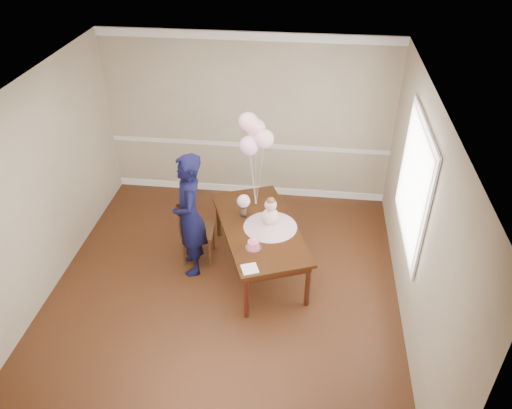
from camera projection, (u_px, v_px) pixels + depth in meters
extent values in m
cube|color=#32180C|center=(224.00, 294.00, 6.50)|extent=(4.50, 5.00, 0.00)
cube|color=silver|center=(214.00, 98.00, 4.99)|extent=(4.50, 5.00, 0.02)
cube|color=tan|center=(248.00, 119.00, 7.80)|extent=(4.50, 0.02, 2.70)
cube|color=tan|center=(158.00, 398.00, 3.69)|extent=(4.50, 0.02, 2.70)
cube|color=tan|center=(34.00, 196.00, 5.97)|extent=(0.02, 5.00, 2.70)
cube|color=tan|center=(419.00, 223.00, 5.52)|extent=(0.02, 5.00, 2.70)
cube|color=silver|center=(248.00, 145.00, 8.05)|extent=(4.50, 0.02, 0.07)
cube|color=white|center=(247.00, 36.00, 7.08)|extent=(4.50, 0.02, 0.12)
cube|color=white|center=(249.00, 189.00, 8.52)|extent=(4.50, 0.02, 0.12)
cube|color=silver|center=(414.00, 184.00, 5.82)|extent=(0.02, 1.66, 1.56)
cube|color=silver|center=(412.00, 184.00, 5.83)|extent=(0.01, 1.50, 1.40)
cube|color=black|center=(259.00, 228.00, 6.57)|extent=(1.55, 2.07, 0.05)
cube|color=black|center=(259.00, 232.00, 6.61)|extent=(1.43, 1.95, 0.09)
cylinder|color=black|center=(246.00, 297.00, 6.00)|extent=(0.08, 0.08, 0.65)
cylinder|color=black|center=(307.00, 285.00, 6.17)|extent=(0.08, 0.08, 0.65)
cylinder|color=black|center=(219.00, 217.00, 7.37)|extent=(0.08, 0.08, 0.65)
cylinder|color=black|center=(269.00, 209.00, 7.54)|extent=(0.08, 0.08, 0.65)
cone|color=#D79EAF|center=(270.00, 224.00, 6.53)|extent=(0.92, 0.92, 0.09)
sphere|color=#FFA1BE|center=(270.00, 216.00, 6.46)|extent=(0.22, 0.22, 0.22)
sphere|color=#DDA798|center=(271.00, 205.00, 6.36)|extent=(0.16, 0.16, 0.16)
sphere|color=brown|center=(271.00, 201.00, 6.33)|extent=(0.11, 0.11, 0.11)
cylinder|color=#B6B6BA|center=(253.00, 248.00, 6.18)|extent=(0.27, 0.27, 0.01)
cylinder|color=#FF507A|center=(253.00, 244.00, 6.16)|extent=(0.18, 0.18, 0.09)
sphere|color=white|center=(253.00, 241.00, 6.12)|extent=(0.03, 0.03, 0.03)
sphere|color=white|center=(255.00, 239.00, 6.14)|extent=(0.03, 0.03, 0.03)
cylinder|color=silver|center=(244.00, 211.00, 6.71)|extent=(0.12, 0.12, 0.15)
sphere|color=silver|center=(244.00, 201.00, 6.62)|extent=(0.18, 0.18, 0.18)
cube|color=white|center=(250.00, 269.00, 5.86)|extent=(0.24, 0.24, 0.01)
cylinder|color=silver|center=(256.00, 204.00, 6.99)|extent=(0.05, 0.05, 0.02)
sphere|color=#FFB4D8|center=(249.00, 146.00, 6.45)|extent=(0.26, 0.26, 0.26)
sphere|color=#FFB4C9|center=(264.00, 139.00, 6.40)|extent=(0.26, 0.26, 0.26)
sphere|color=#E9A5C9|center=(256.00, 129.00, 6.45)|extent=(0.26, 0.26, 0.26)
sphere|color=#FFB4C7|center=(248.00, 122.00, 6.39)|extent=(0.26, 0.26, 0.26)
cylinder|color=white|center=(253.00, 180.00, 6.76)|extent=(0.08, 0.03, 0.78)
cylinder|color=white|center=(260.00, 177.00, 6.73)|extent=(0.11, 0.01, 0.87)
cylinder|color=silver|center=(256.00, 172.00, 6.76)|extent=(0.02, 0.09, 0.96)
cylinder|color=white|center=(252.00, 169.00, 6.73)|extent=(0.11, 0.06, 1.06)
cube|color=#38200F|center=(198.00, 231.00, 6.88)|extent=(0.48, 0.48, 0.05)
cylinder|color=#341E0E|center=(184.00, 252.00, 6.87)|extent=(0.04, 0.04, 0.43)
cylinder|color=#361C0E|center=(210.00, 253.00, 6.85)|extent=(0.04, 0.04, 0.43)
cylinder|color=#35180E|center=(188.00, 236.00, 7.17)|extent=(0.04, 0.04, 0.43)
cylinder|color=#3A140F|center=(213.00, 237.00, 7.16)|extent=(0.04, 0.04, 0.43)
cylinder|color=#3A190F|center=(179.00, 221.00, 6.57)|extent=(0.04, 0.04, 0.57)
cylinder|color=#37170F|center=(184.00, 206.00, 6.87)|extent=(0.04, 0.04, 0.57)
cube|color=#371C0F|center=(182.00, 220.00, 6.79)|extent=(0.06, 0.41, 0.05)
cube|color=#3C2110|center=(181.00, 211.00, 6.70)|extent=(0.06, 0.41, 0.05)
cube|color=#3B1F10|center=(180.00, 201.00, 6.61)|extent=(0.06, 0.41, 0.05)
imported|color=black|center=(190.00, 216.00, 6.46)|extent=(0.59, 0.73, 1.75)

